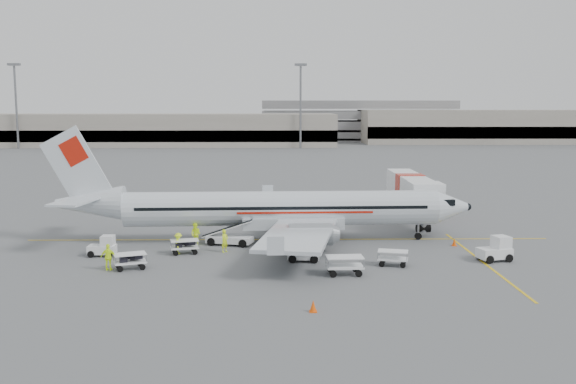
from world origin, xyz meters
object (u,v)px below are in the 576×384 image
tug_fore (494,249)px  tug_mid (304,249)px  jet_bridge (410,197)px  tug_aft (102,246)px  aircraft (282,185)px  belt_loader (230,229)px

tug_fore → tug_mid: bearing=164.0°
jet_bridge → tug_aft: size_ratio=8.56×
jet_bridge → tug_fore: bearing=-81.0°
aircraft → tug_aft: 15.08m
aircraft → belt_loader: (-4.24, -1.41, -3.38)m
tug_fore → tug_mid: tug_fore is taller
belt_loader → tug_fore: (19.74, -5.77, -0.43)m
tug_fore → jet_bridge: bearing=83.6°
tug_aft → aircraft: bearing=21.5°
belt_loader → tug_aft: bearing=-143.0°
jet_bridge → tug_aft: 30.48m
tug_mid → tug_aft: 15.27m
belt_loader → tug_aft: size_ratio=2.45×
aircraft → belt_loader: bearing=-163.7°
tug_mid → tug_fore: bearing=3.8°
jet_bridge → aircraft: bearing=-141.8°
jet_bridge → belt_loader: bearing=-146.1°
aircraft → tug_aft: bearing=-161.2°
aircraft → tug_fore: aircraft is taller
tug_fore → tug_mid: (-13.94, 0.13, -0.02)m
aircraft → tug_mid: size_ratio=14.90×
aircraft → jet_bridge: 16.42m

